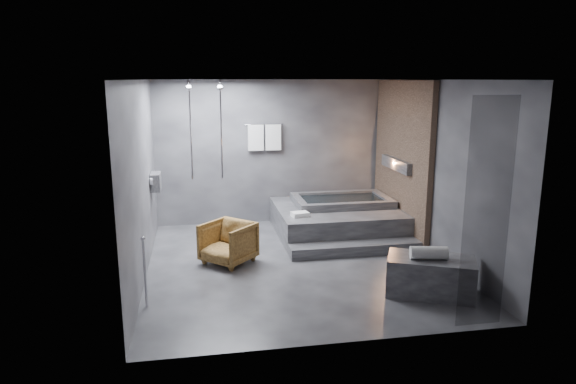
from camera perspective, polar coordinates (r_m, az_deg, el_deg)
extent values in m
plane|color=#2A2A2D|center=(8.07, 0.89, -7.94)|extent=(5.00, 5.00, 0.00)
cube|color=#474749|center=(7.56, 0.97, 12.38)|extent=(4.50, 5.00, 0.04)
cube|color=#343439|center=(10.12, -1.83, 4.45)|extent=(4.50, 0.04, 2.80)
cube|color=#343439|center=(5.32, 6.17, -3.00)|extent=(4.50, 0.04, 2.80)
cube|color=#343439|center=(7.59, -15.99, 1.26)|extent=(0.04, 5.00, 2.80)
cube|color=#343439|center=(8.41, 16.15, 2.32)|extent=(0.04, 5.00, 2.80)
cube|color=#A07A5D|center=(9.51, 12.51, 3.64)|extent=(0.10, 2.40, 2.78)
cube|color=#FF9938|center=(9.50, 12.03, 3.04)|extent=(0.14, 1.20, 0.20)
cube|color=slate|center=(9.00, -14.48, 1.11)|extent=(0.16, 0.42, 0.30)
imported|color=beige|center=(8.92, -14.44, 0.71)|extent=(0.08, 0.08, 0.21)
imported|color=beige|center=(9.12, -14.35, 0.79)|extent=(0.07, 0.07, 0.15)
cylinder|color=silver|center=(9.52, -7.45, 6.87)|extent=(0.04, 0.04, 1.80)
cylinder|color=silver|center=(9.51, -10.79, 6.75)|extent=(0.04, 0.04, 1.80)
cylinder|color=silver|center=(9.98, -2.66, 7.51)|extent=(0.75, 0.02, 0.02)
cube|color=white|center=(9.96, -3.60, 6.04)|extent=(0.30, 0.06, 0.50)
cube|color=white|center=(10.01, -1.66, 6.09)|extent=(0.30, 0.06, 0.50)
cylinder|color=silver|center=(6.68, -15.60, -8.72)|extent=(0.04, 0.04, 0.90)
cube|color=black|center=(6.04, 21.22, -2.40)|extent=(0.55, 0.01, 2.60)
cube|color=#2F2F31|center=(9.57, 5.40, -3.12)|extent=(2.20, 2.00, 0.50)
cube|color=#2F2F31|center=(8.53, 7.51, -6.24)|extent=(2.20, 0.36, 0.18)
cube|color=#2E2E31|center=(7.16, 15.53, -8.97)|extent=(1.28, 1.03, 0.50)
imported|color=#4C3113|center=(8.05, -6.68, -5.62)|extent=(0.99, 0.99, 0.65)
cylinder|color=silver|center=(6.99, 15.37, -6.53)|extent=(0.50, 0.27, 0.17)
cube|color=white|center=(8.81, 1.34, -2.49)|extent=(0.31, 0.25, 0.07)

